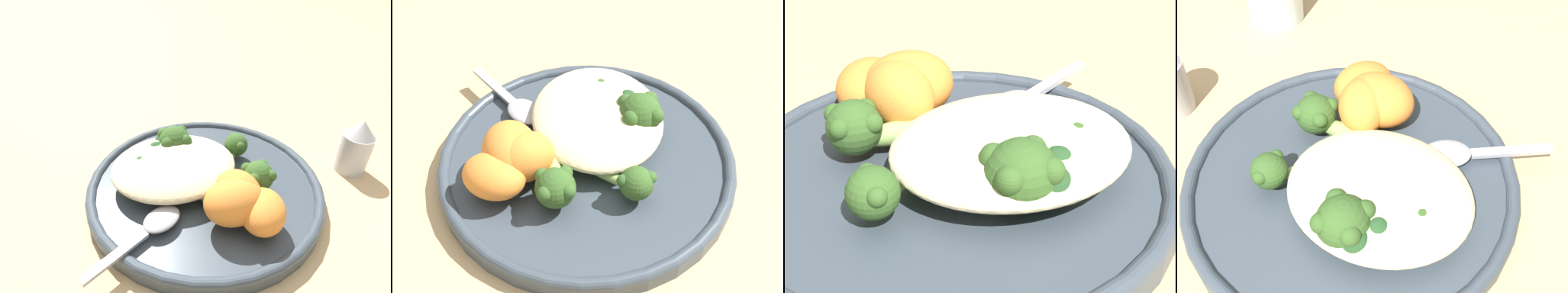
% 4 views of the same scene
% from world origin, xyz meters
% --- Properties ---
extents(ground_plane, '(4.00, 4.00, 0.00)m').
position_xyz_m(ground_plane, '(0.00, 0.00, 0.00)').
color(ground_plane, tan).
extents(plate, '(0.28, 0.28, 0.02)m').
position_xyz_m(plate, '(-0.01, 0.02, 0.01)').
color(plate, '#38424C').
rests_on(plate, ground_plane).
extents(quinoa_mound, '(0.15, 0.13, 0.03)m').
position_xyz_m(quinoa_mound, '(-0.04, 0.03, 0.04)').
color(quinoa_mound, beige).
rests_on(quinoa_mound, plate).
extents(broccoli_stalk_0, '(0.09, 0.04, 0.04)m').
position_xyz_m(broccoli_stalk_0, '(0.03, -0.02, 0.04)').
color(broccoli_stalk_0, '#8EB25B').
rests_on(broccoli_stalk_0, plate).
extents(broccoli_stalk_1, '(0.10, 0.10, 0.03)m').
position_xyz_m(broccoli_stalk_1, '(0.04, 0.04, 0.03)').
color(broccoli_stalk_1, '#8EB25B').
rests_on(broccoli_stalk_1, plate).
extents(broccoli_stalk_2, '(0.04, 0.13, 0.04)m').
position_xyz_m(broccoli_stalk_2, '(-0.03, 0.06, 0.04)').
color(broccoli_stalk_2, '#8EB25B').
rests_on(broccoli_stalk_2, plate).
extents(broccoli_stalk_3, '(0.09, 0.09, 0.03)m').
position_xyz_m(broccoli_stalk_3, '(-0.07, 0.03, 0.03)').
color(broccoli_stalk_3, '#8EB25B').
rests_on(broccoli_stalk_3, plate).
extents(sweet_potato_chunk_0, '(0.07, 0.07, 0.04)m').
position_xyz_m(sweet_potato_chunk_0, '(0.02, -0.07, 0.04)').
color(sweet_potato_chunk_0, orange).
rests_on(sweet_potato_chunk_0, plate).
extents(sweet_potato_chunk_1, '(0.06, 0.07, 0.05)m').
position_xyz_m(sweet_potato_chunk_1, '(0.01, -0.04, 0.05)').
color(sweet_potato_chunk_1, orange).
rests_on(sweet_potato_chunk_1, plate).
extents(sweet_potato_chunk_2, '(0.07, 0.05, 0.05)m').
position_xyz_m(sweet_potato_chunk_2, '(0.00, -0.05, 0.05)').
color(sweet_potato_chunk_2, orange).
rests_on(sweet_potato_chunk_2, plate).
extents(kale_tuft, '(0.04, 0.04, 0.03)m').
position_xyz_m(kale_tuft, '(-0.05, 0.07, 0.04)').
color(kale_tuft, '#234723').
rests_on(kale_tuft, plate).
extents(spoon, '(0.11, 0.08, 0.01)m').
position_xyz_m(spoon, '(-0.08, -0.04, 0.03)').
color(spoon, '#A3A3A8').
rests_on(spoon, plate).
extents(salt_shaker, '(0.04, 0.04, 0.08)m').
position_xyz_m(salt_shaker, '(0.20, -0.00, 0.04)').
color(salt_shaker, '#B2B2B7').
rests_on(salt_shaker, ground_plane).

